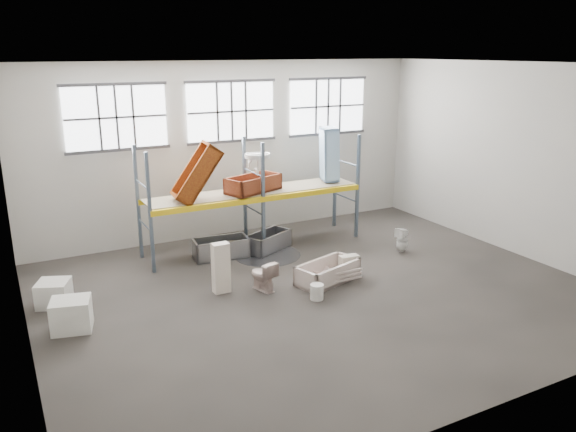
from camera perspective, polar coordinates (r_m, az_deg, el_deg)
floor at (r=13.09m, az=3.10°, el=-7.75°), size 12.00×10.00×0.10m
ceiling at (r=11.95m, az=3.48°, el=15.18°), size 12.00×10.00×0.10m
wall_back at (r=16.71m, az=-5.73°, el=6.66°), size 12.00×0.10×5.00m
wall_front at (r=8.53m, az=21.06°, el=-3.85°), size 12.00×0.10×5.00m
wall_left at (r=10.59m, az=-26.03°, el=-0.61°), size 0.10×10.00×5.00m
wall_right at (r=16.19m, az=22.04°, el=5.24°), size 0.10×10.00×5.00m
window_left at (r=15.54m, az=-16.82°, el=9.43°), size 2.60×0.04×1.60m
window_mid at (r=16.46m, az=-5.70°, el=10.38°), size 2.60×0.04×1.60m
window_right at (r=17.91m, az=3.98°, el=10.90°), size 2.60×0.04×1.60m
rack_upright_la at (r=14.02m, az=-13.64°, el=0.20°), size 0.08×0.08×3.00m
rack_upright_lb at (r=15.15m, az=-14.79°, el=1.32°), size 0.08×0.08×3.00m
rack_upright_ma at (r=14.99m, az=-2.50°, el=1.70°), size 0.08×0.08×3.00m
rack_upright_mb at (r=16.05m, az=-4.34°, el=2.65°), size 0.08×0.08×3.00m
rack_upright_ra at (r=16.46m, az=6.98°, el=2.92°), size 0.08×0.08×3.00m
rack_upright_rb at (r=17.43m, az=4.74°, el=3.74°), size 0.08×0.08×3.00m
rack_beam_front at (r=14.99m, az=-2.50°, el=1.70°), size 6.00×0.10×0.14m
rack_beam_back at (r=16.05m, az=-4.34°, el=2.65°), size 6.00×0.10×0.14m
shelf_deck at (r=15.50m, az=-3.46°, el=2.48°), size 5.90×1.10×0.03m
wet_patch at (r=15.27m, az=-2.11°, el=-3.92°), size 1.80×1.80×0.00m
bathtub_beige at (r=13.54m, az=3.98°, el=-5.61°), size 1.73×1.17×0.46m
cistern_spare at (r=13.94m, az=6.11°, el=-4.81°), size 0.49×0.27×0.44m
sink_in_tub at (r=13.78m, az=3.16°, el=-5.53°), size 0.61×0.61×0.16m
toilet_beige at (r=13.01m, az=-2.53°, el=-5.95°), size 0.56×0.77×0.71m
cistern_tall at (r=12.90m, az=-6.73°, el=-5.18°), size 0.38×0.24×1.16m
toilet_white at (r=15.70m, az=11.36°, el=-2.35°), size 0.36×0.36×0.68m
steel_tub_left at (r=15.11m, az=-6.73°, el=-3.20°), size 1.50×0.83×0.52m
steel_tub_right at (r=15.59m, az=-2.01°, el=-2.54°), size 1.46×1.12×0.49m
rust_tub_flat at (r=15.34m, az=-3.50°, el=3.25°), size 1.68×1.20×0.43m
rust_tub_tilted at (r=14.53m, az=-9.13°, el=4.26°), size 1.36×0.88×1.57m
sink_on_shelf at (r=15.22m, az=-3.04°, el=4.21°), size 0.75×0.62×0.60m
blue_tub_upright at (r=16.50m, az=4.15°, el=6.20°), size 0.68×0.83×1.54m
bucket at (r=12.62m, az=2.91°, el=-7.59°), size 0.38×0.38×0.35m
carton_near at (r=12.03m, az=-20.86°, el=-9.22°), size 0.87×0.79×0.63m
carton_far at (r=13.29m, az=-22.39°, el=-7.16°), size 0.84×0.84×0.54m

